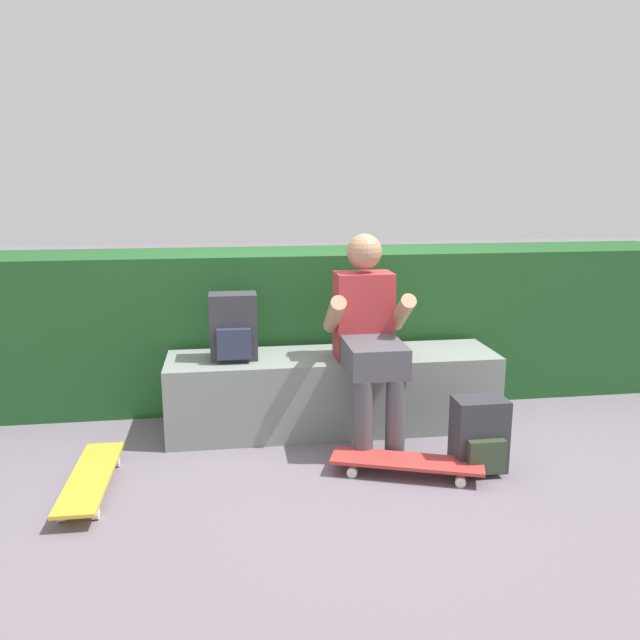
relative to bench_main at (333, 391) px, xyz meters
name	(u,v)px	position (x,y,z in m)	size (l,w,h in m)	color
ground_plane	(340,443)	(0.00, -0.26, -0.24)	(24.00, 24.00, 0.00)	slate
bench_main	(333,391)	(0.00, 0.00, 0.00)	(2.04, 0.50, 0.48)	gray
person_skater	(368,332)	(0.17, -0.22, 0.43)	(0.49, 0.62, 1.23)	#B73338
skateboard_near_person	(407,462)	(0.28, -0.73, -0.16)	(0.82, 0.46, 0.09)	#BC3833
skateboard_beside_bench	(91,478)	(-1.34, -0.67, -0.16)	(0.21, 0.80, 0.09)	gold
backpack_on_bench	(233,328)	(-0.61, -0.01, 0.43)	(0.28, 0.23, 0.40)	#333338
backpack_on_ground	(480,436)	(0.68, -0.72, -0.04)	(0.28, 0.23, 0.40)	#333338
hedge_row	(334,323)	(0.11, 0.64, 0.29)	(5.03, 0.66, 1.05)	#1F4F22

